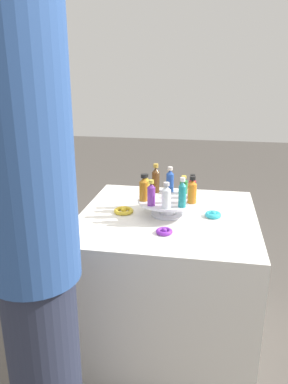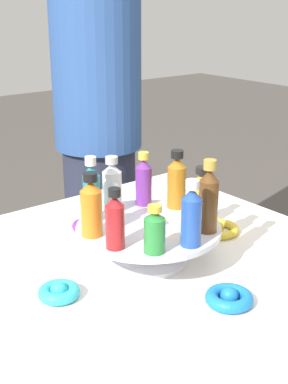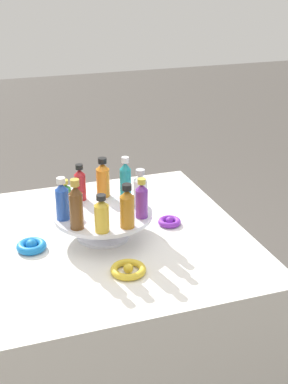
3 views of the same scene
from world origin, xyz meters
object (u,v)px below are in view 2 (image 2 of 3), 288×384
bottle_blue (191,216)px  bottle_teal (92,192)px  ribbon_bow_gold (218,229)px  ribbon_bow_teal (59,292)px  bottle_orange (91,207)px  person_figure (97,103)px  bottle_purple (144,181)px  display_stand (148,237)px  bottle_red (115,221)px  bottle_clear (112,185)px  bottle_brown (208,199)px  ribbon_bow_purple (87,225)px  ribbon_bow_blue (229,298)px  bottle_amber (177,181)px  bottle_gold (201,194)px  bottle_green (155,231)px

bottle_blue → bottle_teal: bearing=-69.6°
ribbon_bow_gold → ribbon_bow_teal: bearing=2.7°
bottle_orange → person_figure: (-0.48, -0.70, 0.05)m
bottle_purple → bottle_blue: bearing=74.4°
display_stand → bottle_purple: size_ratio=2.46×
ribbon_bow_gold → bottle_red: bearing=9.0°
display_stand → person_figure: person_figure is taller
bottle_clear → bottle_purple: bottle_purple is taller
bottle_brown → ribbon_bow_purple: bearing=-74.8°
display_stand → ribbon_bow_blue: 0.23m
bottle_amber → person_figure: person_figure is taller
bottle_purple → ribbon_bow_teal: bottle_purple is taller
bottle_red → bottle_purple: size_ratio=0.96×
ribbon_bow_purple → bottle_amber: bearing=124.8°
bottle_gold → bottle_amber: bottle_amber is taller
bottle_teal → bottle_brown: bottle_brown is taller
ribbon_bow_teal → ribbon_bow_blue: bearing=137.7°
ribbon_bow_purple → ribbon_bow_blue: 0.45m
bottle_blue → bottle_red: bearing=-33.6°
bottle_clear → ribbon_bow_teal: 0.29m
bottle_purple → ribbon_bow_blue: (0.06, 0.33, -0.13)m
bottle_green → bottle_purple: size_ratio=0.75×
bottle_orange → bottle_purple: size_ratio=1.06×
bottle_amber → bottle_purple: (0.05, -0.06, -0.00)m
bottle_gold → ribbon_bow_blue: size_ratio=1.26×
bottle_green → bottle_gold: 0.20m
bottle_green → ribbon_bow_blue: bottle_green is taller
bottle_teal → ribbon_bow_purple: size_ratio=1.89×
bottle_clear → bottle_blue: size_ratio=0.93×
bottle_red → bottle_green: size_ratio=1.28×
bottle_orange → bottle_green: 0.15m
bottle_gold → bottle_blue: bearing=38.4°
bottle_green → person_figure: (-0.43, -0.84, 0.07)m
ribbon_bow_teal → bottle_gold: bearing=176.3°
bottle_blue → bottle_purple: (-0.06, -0.23, -0.00)m
bottle_teal → ribbon_bow_purple: (-0.07, -0.13, -0.14)m
bottle_orange → ribbon_bow_blue: 0.32m
bottle_amber → ribbon_bow_purple: 0.26m
ribbon_bow_teal → person_figure: person_figure is taller
bottle_red → bottle_brown: size_ratio=0.79×
bottle_orange → ribbon_bow_purple: bearing=-119.4°
bottle_brown → bottle_teal: bearing=-51.6°
bottle_red → bottle_purple: 0.24m
bottle_teal → bottle_purple: size_ratio=1.14×
bottle_clear → bottle_orange: bottle_orange is taller
bottle_orange → bottle_purple: bottle_orange is taller
display_stand → bottle_red: size_ratio=2.54×
bottle_orange → ribbon_bow_teal: (0.11, 0.04, -0.13)m
person_figure → ribbon_bow_purple: bearing=-10.1°
bottle_amber → ribbon_bow_gold: bottle_amber is taller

